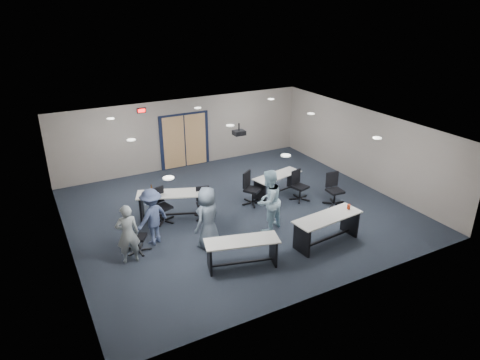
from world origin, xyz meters
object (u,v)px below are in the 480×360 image
chair_back_b (204,204)px  chair_loose_right (335,190)px  table_front_right (327,225)px  table_back_right (277,181)px  table_back_left (171,201)px  chair_back_a (162,206)px  chair_loose_left (137,236)px  person_plaid (208,218)px  table_front_left (242,249)px  person_gray (128,234)px  chair_back_d (300,186)px  person_lightblue (268,201)px  chair_back_c (253,189)px  person_back (152,217)px

chair_back_b → chair_loose_right: chair_loose_right is taller
table_front_right → table_back_right: (0.49, 3.27, -0.07)m
table_back_left → chair_back_a: bearing=-137.3°
chair_loose_left → person_plaid: person_plaid is taller
chair_loose_left → table_front_left: bearing=-101.0°
table_front_right → person_gray: size_ratio=1.30×
table_back_right → chair_back_b: chair_back_b is taller
chair_back_b → chair_back_d: size_ratio=0.96×
chair_back_a → person_lightblue: size_ratio=0.58×
table_back_left → table_front_right: bearing=-24.8°
chair_back_a → chair_back_c: bearing=-20.4°
chair_back_b → chair_back_a: bearing=177.0°
chair_back_c → person_gray: person_gray is taller
table_front_left → person_lightblue: (1.54, 1.28, 0.41)m
table_front_left → table_front_right: 2.57m
table_back_left → table_front_left: bearing=-57.1°
table_back_right → chair_back_d: bearing=-68.7°
chair_loose_right → table_back_right: bearing=133.9°
table_front_right → chair_back_c: 3.10m
chair_back_d → chair_loose_right: (0.77, -0.83, 0.03)m
person_back → person_lightblue: bearing=139.6°
chair_loose_right → person_gray: bearing=-173.9°
table_back_left → chair_back_c: (2.64, -0.33, -0.03)m
chair_back_a → chair_loose_right: (5.27, -1.51, 0.00)m
table_front_right → chair_back_d: (0.95, 2.57, -0.06)m
chair_loose_right → person_gray: 6.70m
chair_back_c → chair_loose_right: 2.65m
table_back_left → chair_back_b: bearing=-7.7°
chair_back_a → person_lightblue: (2.53, -1.86, 0.39)m
person_back → chair_back_b: bearing=174.7°
table_back_right → chair_back_d: chair_back_d is taller
chair_back_a → person_plaid: 2.01m
chair_loose_right → person_back: bearing=-179.6°
chair_loose_left → person_lightblue: size_ratio=0.52×
table_front_left → chair_back_c: 3.54m
table_back_right → chair_loose_right: (1.23, -1.53, 0.04)m
chair_loose_right → person_lightblue: size_ratio=0.58×
table_back_right → chair_back_a: 4.04m
table_front_left → person_back: 2.68m
person_plaid → person_back: bearing=-64.4°
chair_loose_left → person_gray: 0.57m
chair_back_c → chair_back_d: size_ratio=1.08×
chair_loose_right → table_front_left: bearing=-153.9°
chair_loose_right → person_lightblue: (-2.74, -0.35, 0.38)m
chair_loose_left → chair_loose_right: (6.38, -0.25, 0.06)m
table_back_right → chair_back_d: size_ratio=1.86×
chair_loose_left → chair_loose_right: size_ratio=0.89×
table_back_right → person_lightblue: bearing=-140.8°
chair_back_b → person_back: bearing=-146.5°
table_back_right → person_lightblue: 2.45m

